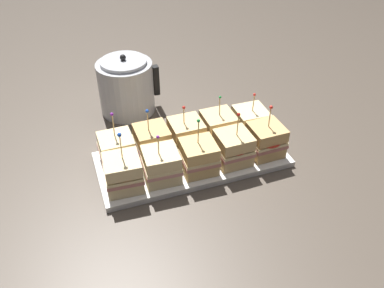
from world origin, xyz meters
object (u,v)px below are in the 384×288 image
(sandwich_front_far_right, at_px, (266,140))
(sandwich_back_center, at_px, (186,135))
(sandwich_front_left, at_px, (161,165))
(sandwich_back_right, at_px, (218,128))
(serving_platter, at_px, (192,160))
(sandwich_back_far_right, at_px, (250,122))
(sandwich_front_right, at_px, (233,148))
(sandwich_back_left, at_px, (152,142))
(kettle_steel, at_px, (126,86))
(sandwich_back_far_left, at_px, (117,150))
(sandwich_front_center, at_px, (199,157))
(sandwich_front_far_left, at_px, (123,173))

(sandwich_front_far_right, relative_size, sandwich_back_center, 1.07)
(sandwich_front_left, height_order, sandwich_back_right, sandwich_back_right)
(serving_platter, height_order, sandwich_back_center, sandwich_back_center)
(sandwich_back_far_right, bearing_deg, sandwich_back_center, -179.95)
(sandwich_front_far_right, height_order, sandwich_back_right, sandwich_front_far_right)
(sandwich_front_right, xyz_separation_m, sandwich_back_left, (-0.21, 0.11, -0.00))
(kettle_steel, bearing_deg, serving_platter, -71.76)
(sandwich_front_left, bearing_deg, serving_platter, 26.99)
(sandwich_back_left, height_order, sandwich_back_center, sandwich_back_left)
(sandwich_back_far_left, bearing_deg, serving_platter, -13.52)
(sandwich_front_center, distance_m, sandwich_back_right, 0.15)
(sandwich_front_far_left, distance_m, sandwich_front_left, 0.11)
(sandwich_front_right, relative_size, sandwich_back_far_left, 1.00)
(kettle_steel, bearing_deg, sandwich_front_center, -73.95)
(sandwich_front_left, xyz_separation_m, sandwich_back_right, (0.21, 0.11, 0.00))
(sandwich_front_right, xyz_separation_m, sandwich_back_right, (-0.00, 0.11, -0.00))
(sandwich_front_center, bearing_deg, serving_platter, 91.51)
(sandwich_front_far_right, height_order, sandwich_back_center, sandwich_front_far_right)
(sandwich_front_far_right, bearing_deg, sandwich_front_far_left, -179.38)
(sandwich_front_right, height_order, sandwich_front_far_right, sandwich_front_right)
(sandwich_front_far_left, relative_size, sandwich_front_center, 1.04)
(sandwich_back_far_left, height_order, sandwich_back_right, sandwich_back_far_left)
(serving_platter, relative_size, sandwich_front_center, 3.31)
(sandwich_front_center, xyz_separation_m, sandwich_back_far_left, (-0.21, 0.11, -0.00))
(serving_platter, distance_m, sandwich_front_far_left, 0.23)
(sandwich_front_center, height_order, kettle_steel, kettle_steel)
(sandwich_front_left, distance_m, sandwich_back_center, 0.15)
(sandwich_front_far_right, height_order, sandwich_back_left, same)
(sandwich_back_center, bearing_deg, sandwich_front_center, -88.20)
(sandwich_back_right, relative_size, kettle_steel, 0.75)
(sandwich_front_far_left, xyz_separation_m, sandwich_back_left, (0.11, 0.11, -0.00))
(sandwich_front_far_right, xyz_separation_m, sandwich_back_left, (-0.32, 0.10, -0.00))
(sandwich_back_far_right, xyz_separation_m, kettle_steel, (-0.33, 0.30, 0.03))
(sandwich_back_far_left, distance_m, sandwich_back_right, 0.32)
(sandwich_front_right, relative_size, sandwich_back_left, 1.02)
(sandwich_front_center, bearing_deg, sandwich_front_far_left, 179.94)
(sandwich_front_center, height_order, sandwich_back_right, sandwich_front_center)
(sandwich_back_left, distance_m, sandwich_back_right, 0.21)
(sandwich_front_center, bearing_deg, sandwich_front_right, 0.97)
(sandwich_back_far_left, distance_m, sandwich_back_far_right, 0.43)
(sandwich_back_left, bearing_deg, serving_platter, -26.04)
(sandwich_back_left, xyz_separation_m, kettle_steel, (-0.01, 0.30, 0.03))
(sandwich_front_far_right, bearing_deg, sandwich_back_far_left, 166.49)
(sandwich_back_far_right, bearing_deg, sandwich_back_right, 178.51)
(sandwich_front_center, bearing_deg, sandwich_back_far_right, 26.91)
(serving_platter, xyz_separation_m, sandwich_back_center, (-0.00, 0.05, 0.06))
(sandwich_front_far_left, distance_m, sandwich_back_center, 0.24)
(sandwich_front_left, xyz_separation_m, sandwich_front_far_right, (0.32, 0.00, 0.00))
(serving_platter, xyz_separation_m, kettle_steel, (-0.12, 0.35, 0.09))
(sandwich_back_center, xyz_separation_m, sandwich_back_right, (0.11, 0.00, 0.00))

